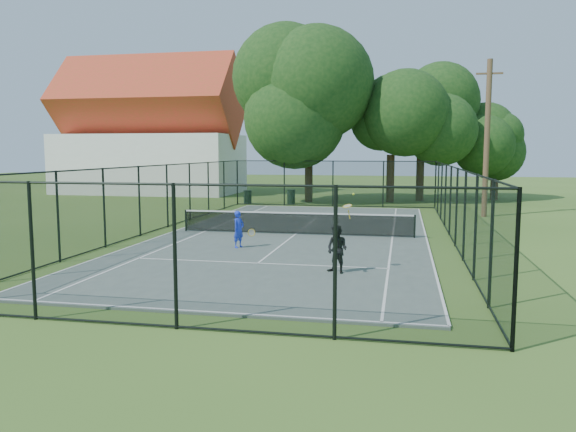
% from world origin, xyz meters
% --- Properties ---
extents(ground, '(120.00, 120.00, 0.00)m').
position_xyz_m(ground, '(0.00, 0.00, 0.00)').
color(ground, '#3A5B1F').
extents(tennis_court, '(11.00, 24.00, 0.06)m').
position_xyz_m(tennis_court, '(0.00, 0.00, 0.03)').
color(tennis_court, '#4E5B56').
rests_on(tennis_court, ground).
extents(tennis_net, '(10.08, 0.08, 0.95)m').
position_xyz_m(tennis_net, '(0.00, 0.00, 0.58)').
color(tennis_net, black).
rests_on(tennis_net, tennis_court).
extents(fence, '(13.10, 26.10, 3.00)m').
position_xyz_m(fence, '(0.00, 0.00, 1.50)').
color(fence, black).
rests_on(fence, ground).
extents(tree_near_left, '(8.13, 8.13, 10.61)m').
position_xyz_m(tree_near_left, '(-2.11, 16.05, 6.53)').
color(tree_near_left, '#332114').
rests_on(tree_near_left, ground).
extents(tree_near_mid, '(6.02, 6.02, 7.87)m').
position_xyz_m(tree_near_mid, '(3.61, 16.92, 4.85)').
color(tree_near_mid, '#332114').
rests_on(tree_near_mid, ground).
extents(tree_near_right, '(6.64, 6.64, 9.17)m').
position_xyz_m(tree_near_right, '(5.70, 18.56, 5.83)').
color(tree_near_right, '#332114').
rests_on(tree_near_right, ground).
extents(tree_far_right, '(4.66, 4.66, 6.16)m').
position_xyz_m(tree_far_right, '(11.17, 20.56, 3.81)').
color(tree_far_right, '#332114').
rests_on(tree_far_right, ground).
extents(building, '(15.30, 8.15, 11.87)m').
position_xyz_m(building, '(-17.00, 22.00, 4.93)').
color(building, silver).
rests_on(building, ground).
extents(trash_bin_left, '(0.58, 0.58, 0.93)m').
position_xyz_m(trash_bin_left, '(-5.97, 13.64, 0.47)').
color(trash_bin_left, black).
rests_on(trash_bin_left, ground).
extents(trash_bin_right, '(0.58, 0.58, 0.99)m').
position_xyz_m(trash_bin_right, '(-3.00, 14.11, 0.50)').
color(trash_bin_right, black).
rests_on(trash_bin_right, ground).
extents(utility_pole, '(1.40, 0.30, 8.55)m').
position_xyz_m(utility_pole, '(8.93, 9.00, 4.34)').
color(utility_pole, '#4C3823').
rests_on(utility_pole, ground).
extents(player_blue, '(0.84, 0.59, 1.37)m').
position_xyz_m(player_blue, '(-1.44, -3.69, 0.74)').
color(player_blue, '#1B34E8').
rests_on(player_blue, tennis_court).
extents(player_black, '(0.86, 1.06, 2.32)m').
position_xyz_m(player_black, '(2.64, -7.31, 0.77)').
color(player_black, black).
rests_on(player_black, tennis_court).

